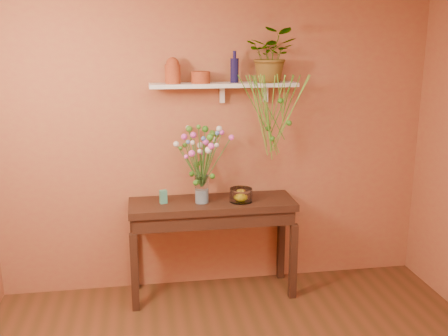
{
  "coord_description": "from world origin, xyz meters",
  "views": [
    {
      "loc": [
        -0.68,
        -2.63,
        2.32
      ],
      "look_at": [
        0.0,
        1.55,
        1.25
      ],
      "focal_mm": 41.44,
      "sensor_mm": 36.0,
      "label": 1
    }
  ],
  "objects": [
    {
      "name": "glass_vase",
      "position": [
        -0.17,
        1.71,
        1.01
      ],
      "size": [
        0.12,
        0.12,
        0.25
      ],
      "color": "white",
      "rests_on": "sideboard"
    },
    {
      "name": "spider_plant",
      "position": [
        0.47,
        1.85,
        2.17
      ],
      "size": [
        0.53,
        0.5,
        0.47
      ],
      "primitive_type": "imported",
      "rotation": [
        0.0,
        0.0,
        -0.37
      ],
      "color": "#326E1B",
      "rests_on": "wall_shelf"
    },
    {
      "name": "terracotta_pot",
      "position": [
        -0.15,
        1.86,
        1.99
      ],
      "size": [
        0.21,
        0.21,
        0.1
      ],
      "primitive_type": "cylinder",
      "rotation": [
        0.0,
        0.0,
        0.31
      ],
      "color": "#9B3C1F",
      "rests_on": "wall_shelf"
    },
    {
      "name": "sideboard",
      "position": [
        -0.08,
        1.74,
        0.77
      ],
      "size": [
        1.48,
        0.48,
        0.9
      ],
      "color": "#371F16",
      "rests_on": "ground"
    },
    {
      "name": "wall_shelf",
      "position": [
        0.06,
        1.87,
        1.92
      ],
      "size": [
        1.3,
        0.24,
        0.19
      ],
      "color": "white",
      "rests_on": "room"
    },
    {
      "name": "terracotta_jug",
      "position": [
        -0.39,
        1.86,
        2.04
      ],
      "size": [
        0.17,
        0.17,
        0.22
      ],
      "color": "#9B3C1F",
      "rests_on": "wall_shelf"
    },
    {
      "name": "plant_fronds",
      "position": [
        0.46,
        1.7,
        1.67
      ],
      "size": [
        0.61,
        0.33,
        0.77
      ],
      "color": "#326E1B",
      "rests_on": "wall_shelf"
    },
    {
      "name": "glass_bowl",
      "position": [
        0.18,
        1.69,
        0.95
      ],
      "size": [
        0.2,
        0.2,
        0.12
      ],
      "color": "white",
      "rests_on": "sideboard"
    },
    {
      "name": "blue_bottle",
      "position": [
        0.15,
        1.88,
        2.05
      ],
      "size": [
        0.08,
        0.08,
        0.27
      ],
      "color": "#13113D",
      "rests_on": "wall_shelf"
    },
    {
      "name": "carton",
      "position": [
        -0.51,
        1.75,
        0.96
      ],
      "size": [
        0.07,
        0.06,
        0.12
      ],
      "primitive_type": "cube",
      "rotation": [
        0.0,
        0.0,
        0.29
      ],
      "color": "teal",
      "rests_on": "sideboard"
    },
    {
      "name": "lemon",
      "position": [
        0.18,
        1.69,
        0.94
      ],
      "size": [
        0.08,
        0.08,
        0.08
      ],
      "primitive_type": "sphere",
      "color": "yellow",
      "rests_on": "glass_bowl"
    },
    {
      "name": "room",
      "position": [
        0.0,
        0.0,
        1.35
      ],
      "size": [
        4.04,
        4.04,
        2.7
      ],
      "color": "#5A2F1A",
      "rests_on": "ground"
    },
    {
      "name": "bouquet",
      "position": [
        -0.17,
        1.72,
        1.4
      ],
      "size": [
        0.5,
        0.53,
        0.57
      ],
      "color": "#386B28",
      "rests_on": "glass_vase"
    }
  ]
}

